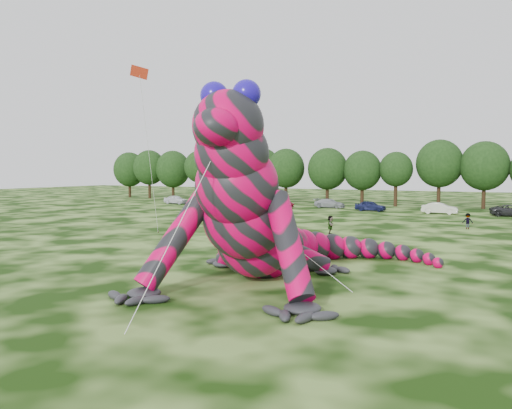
{
  "coord_description": "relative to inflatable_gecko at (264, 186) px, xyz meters",
  "views": [
    {
      "loc": [
        16.42,
        -23.34,
        5.83
      ],
      "look_at": [
        4.79,
        0.04,
        4.0
      ],
      "focal_mm": 35.0,
      "sensor_mm": 36.0,
      "label": 1
    }
  ],
  "objects": [
    {
      "name": "ground",
      "position": [
        -4.75,
        -1.04,
        -4.92
      ],
      "size": [
        240.0,
        240.0,
        0.0
      ],
      "primitive_type": "plane",
      "color": "#16330A",
      "rests_on": "ground"
    },
    {
      "name": "inflatable_gecko",
      "position": [
        0.0,
        0.0,
        0.0
      ],
      "size": [
        18.87,
        21.57,
        9.84
      ],
      "primitive_type": null,
      "rotation": [
        0.0,
        0.0,
        0.12
      ],
      "color": "#D10049",
      "rests_on": "ground"
    },
    {
      "name": "flying_kite",
      "position": [
        -15.12,
        8.33,
        7.85
      ],
      "size": [
        2.63,
        5.05,
        14.69
      ],
      "color": "red",
      "rests_on": "ground"
    },
    {
      "name": "tree_0",
      "position": [
        -59.31,
        58.2,
        -0.17
      ],
      "size": [
        6.91,
        6.22,
        9.51
      ],
      "primitive_type": null,
      "color": "black",
      "rests_on": "ground"
    },
    {
      "name": "tree_1",
      "position": [
        -53.11,
        57.01,
        -0.02
      ],
      "size": [
        6.74,
        6.07,
        9.81
      ],
      "primitive_type": null,
      "color": "black",
      "rests_on": "ground"
    },
    {
      "name": "tree_2",
      "position": [
        -47.77,
        57.72,
        -0.1
      ],
      "size": [
        7.04,
        6.34,
        9.64
      ],
      "primitive_type": null,
      "color": "black",
      "rests_on": "ground"
    },
    {
      "name": "tree_3",
      "position": [
        -40.47,
        56.03,
        -0.2
      ],
      "size": [
        5.81,
        5.23,
        9.44
      ],
      "primitive_type": null,
      "color": "black",
      "rests_on": "ground"
    },
    {
      "name": "tree_4",
      "position": [
        -34.4,
        57.67,
        -0.39
      ],
      "size": [
        6.22,
        5.6,
        9.06
      ],
      "primitive_type": null,
      "color": "black",
      "rests_on": "ground"
    },
    {
      "name": "tree_5",
      "position": [
        -27.88,
        57.4,
        -0.02
      ],
      "size": [
        7.16,
        6.44,
        9.8
      ],
      "primitive_type": null,
      "color": "black",
      "rests_on": "ground"
    },
    {
      "name": "tree_6",
      "position": [
        -22.31,
        55.65,
        -0.17
      ],
      "size": [
        6.52,
        5.86,
        9.49
      ],
      "primitive_type": null,
      "color": "black",
      "rests_on": "ground"
    },
    {
      "name": "tree_7",
      "position": [
        -14.84,
        55.77,
        -0.18
      ],
      "size": [
        6.68,
        6.01,
        9.48
      ],
      "primitive_type": null,
      "color": "black",
      "rests_on": "ground"
    },
    {
      "name": "tree_8",
      "position": [
        -8.97,
        55.95,
        -0.45
      ],
      "size": [
        6.14,
        5.53,
        8.94
      ],
      "primitive_type": null,
      "color": "black",
      "rests_on": "ground"
    },
    {
      "name": "tree_9",
      "position": [
        -3.69,
        56.31,
        -0.58
      ],
      "size": [
        5.27,
        4.74,
        8.68
      ],
      "primitive_type": null,
      "color": "black",
      "rests_on": "ground"
    },
    {
      "name": "tree_10",
      "position": [
        2.64,
        57.54,
        0.33
      ],
      "size": [
        7.09,
        6.38,
        10.5
      ],
      "primitive_type": null,
      "color": "black",
      "rests_on": "ground"
    },
    {
      "name": "tree_11",
      "position": [
        9.03,
        57.16,
        0.11
      ],
      "size": [
        7.01,
        6.31,
        10.07
      ],
      "primitive_type": null,
      "color": "black",
      "rests_on": "ground"
    },
    {
      "name": "car_0",
      "position": [
        -38.49,
        45.61,
        -4.19
      ],
      "size": [
        4.44,
        2.08,
        1.47
      ],
      "primitive_type": "imported",
      "rotation": [
        0.0,
        0.0,
        1.49
      ],
      "color": "white",
      "rests_on": "ground"
    },
    {
      "name": "car_1",
      "position": [
        -29.7,
        46.69,
        -4.22
      ],
      "size": [
        4.46,
        2.23,
        1.4
      ],
      "primitive_type": "imported",
      "rotation": [
        0.0,
        0.0,
        1.39
      ],
      "color": "black",
      "rests_on": "ground"
    },
    {
      "name": "car_2",
      "position": [
        -19.2,
        45.41,
        -4.24
      ],
      "size": [
        5.2,
        2.95,
        1.37
      ],
      "primitive_type": "imported",
      "rotation": [
        0.0,
        0.0,
        1.71
      ],
      "color": "#9B0016",
      "rests_on": "ground"
    },
    {
      "name": "car_3",
      "position": [
        -12.1,
        48.68,
        -4.23
      ],
      "size": [
        4.94,
        2.37,
        1.39
      ],
      "primitive_type": "imported",
      "rotation": [
        0.0,
        0.0,
        1.48
      ],
      "color": "#9FA4A9",
      "rests_on": "ground"
    },
    {
      "name": "car_4",
      "position": [
        -5.07,
        45.56,
        -4.19
      ],
      "size": [
        4.37,
        1.93,
        1.46
      ],
      "primitive_type": "imported",
      "rotation": [
        0.0,
        0.0,
        1.52
      ],
      "color": "#1A1F50",
      "rests_on": "ground"
    },
    {
      "name": "car_5",
      "position": [
        4.19,
        45.04,
        -4.17
      ],
      "size": [
        4.55,
        1.62,
        1.49
      ],
      "primitive_type": "imported",
      "rotation": [
        0.0,
        0.0,
        1.56
      ],
      "color": "silver",
      "rests_on": "ground"
    },
    {
      "name": "car_6",
      "position": [
        12.71,
        45.6,
        -4.21
      ],
      "size": [
        5.49,
        3.3,
        1.43
      ],
      "primitive_type": "imported",
      "rotation": [
        0.0,
        0.0,
        1.76
      ],
      "color": "#28292B",
      "rests_on": "ground"
    },
    {
      "name": "spectator_5",
      "position": [
        -2.25,
        18.72,
        -4.08
      ],
      "size": [
        0.98,
        1.64,
        1.69
      ],
      "primitive_type": "imported",
      "rotation": [
        0.0,
        0.0,
        1.91
      ],
      "color": "gray",
      "rests_on": "ground"
    },
    {
      "name": "spectator_2",
      "position": [
        8.6,
        28.52,
        -4.14
      ],
      "size": [
        1.09,
        0.73,
        1.56
      ],
      "primitive_type": "imported",
      "rotation": [
        0.0,
        0.0,
        3.3
      ],
      "color": "gray",
      "rests_on": "ground"
    },
    {
      "name": "spectator_0",
      "position": [
        -10.92,
        21.67,
        -4.06
      ],
      "size": [
        0.43,
        0.64,
        1.72
      ],
      "primitive_type": "imported",
      "rotation": [
        0.0,
        0.0,
        1.61
      ],
      "color": "gray",
      "rests_on": "ground"
    },
    {
      "name": "spectator_1",
      "position": [
        -9.64,
        25.56,
        -3.98
      ],
      "size": [
        1.0,
        0.83,
        1.87
      ],
      "primitive_type": "imported",
      "rotation": [
        0.0,
        0.0,
        0.14
      ],
      "color": "gray",
      "rests_on": "ground"
    }
  ]
}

